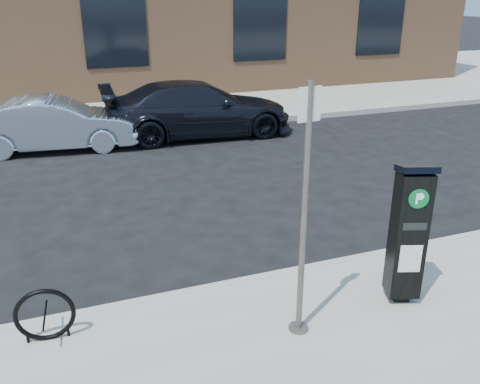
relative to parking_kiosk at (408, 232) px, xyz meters
name	(u,v)px	position (x,y,z in m)	size (l,w,h in m)	color
ground	(260,285)	(-1.36, 1.07, -1.03)	(120.00, 120.00, 0.00)	black
sidewalk_far	(114,93)	(-1.36, 15.07, -0.95)	(60.00, 12.00, 0.15)	gray
curb_near	(261,281)	(-1.36, 1.05, -0.95)	(60.00, 0.12, 0.16)	#9E9B93
curb_far	(144,132)	(-1.36, 9.09, -0.95)	(60.00, 0.12, 0.16)	#9E9B93
parking_kiosk	(408,232)	(0.00, 0.00, 0.00)	(0.48, 0.45, 1.71)	black
sign_pole	(304,218)	(-1.40, -0.11, 0.45)	(0.24, 0.21, 2.68)	#5A534F
bike_rack	(45,315)	(-3.95, 0.67, -0.58)	(0.62, 0.10, 0.61)	black
car_silver	(55,124)	(-3.57, 8.44, -0.40)	(1.33, 3.81, 1.25)	#9EB1C9
car_dark	(198,109)	(-0.01, 8.47, -0.31)	(1.99, 4.90, 1.42)	black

